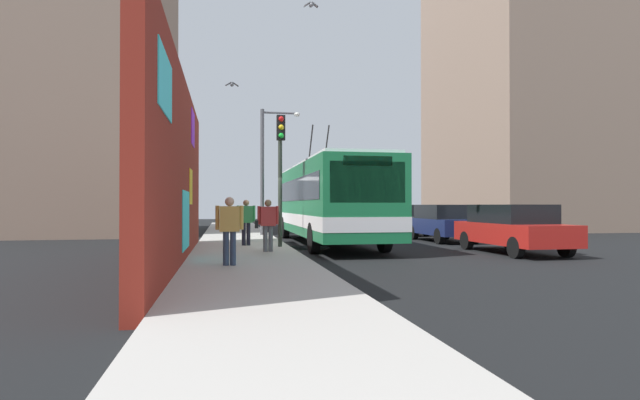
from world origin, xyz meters
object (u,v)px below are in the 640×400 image
object	(u,v)px
parked_car_navy	(442,222)
pedestrian_at_curb	(268,221)
city_bus	(326,200)
street_lamp	(267,162)
parked_car_dark_gray	(400,219)
pedestrian_midblock	(246,219)
pedestrian_near_wall	(230,226)
parked_car_red	(512,227)
traffic_light	(280,159)

from	to	relation	value
parked_car_navy	pedestrian_at_curb	size ratio (longest dim) A/B	2.65
city_bus	street_lamp	xyz separation A→B (m)	(4.26, 2.02, 1.86)
city_bus	parked_car_dark_gray	world-z (taller)	city_bus
parked_car_navy	pedestrian_midblock	xyz separation A→B (m)	(-2.44, 8.47, 0.25)
pedestrian_midblock	pedestrian_near_wall	size ratio (longest dim) A/B	1.00
parked_car_red	pedestrian_near_wall	distance (m)	9.57
parked_car_dark_gray	pedestrian_near_wall	world-z (taller)	pedestrian_near_wall
pedestrian_midblock	pedestrian_at_curb	distance (m)	2.58
pedestrian_at_curb	street_lamp	size ratio (longest dim) A/B	0.26
parked_car_navy	pedestrian_at_curb	world-z (taller)	pedestrian_at_curb
parked_car_dark_gray	pedestrian_at_curb	size ratio (longest dim) A/B	3.06
parked_car_navy	street_lamp	size ratio (longest dim) A/B	0.70
parked_car_red	traffic_light	world-z (taller)	traffic_light
parked_car_navy	street_lamp	xyz separation A→B (m)	(3.76, 7.22, 2.81)
pedestrian_midblock	street_lamp	size ratio (longest dim) A/B	0.27
pedestrian_midblock	street_lamp	distance (m)	6.83
parked_car_red	pedestrian_midblock	size ratio (longest dim) A/B	2.88
parked_car_dark_gray	street_lamp	bearing A→B (deg)	102.05
parked_car_red	parked_car_dark_gray	size ratio (longest dim) A/B	0.95
parked_car_red	parked_car_navy	size ratio (longest dim) A/B	1.10
parked_car_navy	pedestrian_at_curb	xyz separation A→B (m)	(-4.96, 7.92, 0.23)
parked_car_dark_gray	city_bus	bearing A→B (deg)	138.13
parked_car_navy	pedestrian_midblock	bearing A→B (deg)	106.08
city_bus	pedestrian_near_wall	bearing A→B (deg)	153.45
pedestrian_near_wall	street_lamp	xyz separation A→B (m)	(12.06, -1.88, 2.56)
traffic_light	street_lamp	xyz separation A→B (m)	(7.06, -0.13, 0.50)
pedestrian_near_wall	parked_car_navy	bearing A→B (deg)	-47.62
city_bus	parked_car_red	distance (m)	7.16
parked_car_navy	street_lamp	bearing A→B (deg)	62.50
city_bus	traffic_light	size ratio (longest dim) A/B	2.69
parked_car_dark_gray	pedestrian_at_curb	world-z (taller)	pedestrian_at_curb
parked_car_red	traffic_light	bearing A→B (deg)	74.52
pedestrian_midblock	traffic_light	distance (m)	2.50
parked_car_dark_gray	pedestrian_near_wall	distance (m)	16.36
parked_car_red	pedestrian_at_curb	bearing A→B (deg)	87.30
parked_car_red	parked_car_dark_gray	xyz separation A→B (m)	(10.63, 0.00, 0.00)
parked_car_red	pedestrian_midblock	distance (m)	8.96
pedestrian_midblock	parked_car_dark_gray	bearing A→B (deg)	-47.59
city_bus	street_lamp	bearing A→B (deg)	25.32
pedestrian_near_wall	street_lamp	size ratio (longest dim) A/B	0.27
parked_car_navy	traffic_light	xyz separation A→B (m)	(-3.30, 7.35, 2.31)
traffic_light	parked_car_dark_gray	bearing A→B (deg)	-40.52
city_bus	parked_car_red	size ratio (longest dim) A/B	2.61
parked_car_red	pedestrian_at_curb	size ratio (longest dim) A/B	2.91
parked_car_dark_gray	traffic_light	xyz separation A→B (m)	(-8.60, 7.35, 2.31)
city_bus	pedestrian_at_curb	xyz separation A→B (m)	(-4.46, 2.72, -0.71)
city_bus	pedestrian_midblock	distance (m)	3.87
parked_car_red	pedestrian_at_curb	world-z (taller)	pedestrian_at_curb
pedestrian_near_wall	traffic_light	distance (m)	5.68
pedestrian_at_curb	traffic_light	xyz separation A→B (m)	(1.66, -0.57, 2.08)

